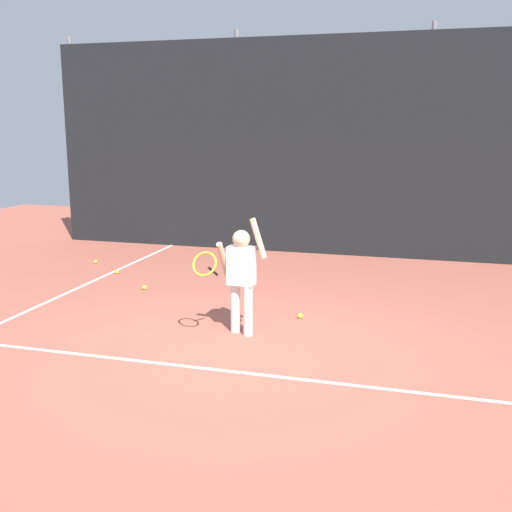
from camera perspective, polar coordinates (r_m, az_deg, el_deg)
ground_plane at (r=6.64m, az=-1.46°, el=-8.76°), size 20.00×20.00×0.00m
court_line_baseline at (r=6.16m, az=-3.01°, el=-10.47°), size 9.00×0.05×0.00m
court_line_sideline at (r=8.83m, az=-18.87°, el=-4.11°), size 0.05×9.00×0.00m
back_fence_windscreen at (r=11.37m, az=6.64°, el=9.87°), size 10.67×0.08×3.89m
fence_post_0 at (r=13.30m, az=-16.29°, el=10.10°), size 0.09×0.09×4.04m
fence_post_1 at (r=11.84m, az=-1.72°, el=10.39°), size 0.09×0.09×4.04m
fence_post_2 at (r=11.27m, az=15.53°, el=9.88°), size 0.09×0.09×4.04m
tennis_player at (r=6.98m, az=-1.49°, el=-1.50°), size 0.75×0.57×1.35m
tennis_ball_0 at (r=11.05m, az=-14.57°, el=-0.51°), size 0.07×0.07×0.07m
tennis_ball_2 at (r=9.17m, az=-10.23°, el=-2.86°), size 0.07×0.07×0.07m
tennis_ball_3 at (r=10.22m, az=-12.68°, el=-1.43°), size 0.07×0.07×0.07m
tennis_ball_4 at (r=7.72m, az=4.10°, el=-5.52°), size 0.07×0.07×0.07m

